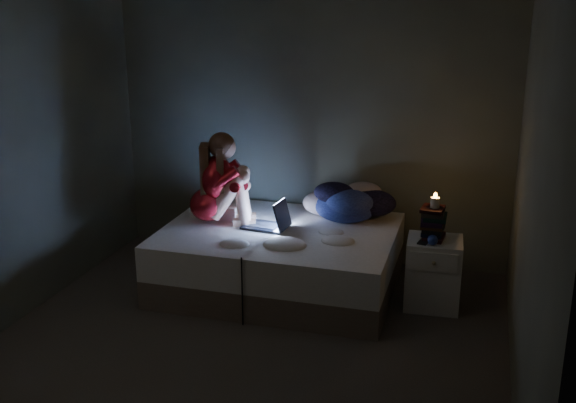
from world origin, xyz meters
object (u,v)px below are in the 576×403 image
at_px(woman, 208,178).
at_px(laptop, 265,213).
at_px(nightstand, 433,273).
at_px(candle, 435,204).
at_px(phone, 423,241).
at_px(bed, 279,259).

distance_m(woman, laptop, 0.56).
xyz_separation_m(nightstand, candle, (-0.02, 0.02, 0.56)).
bearing_deg(woman, phone, -19.52).
height_order(bed, nightstand, nightstand).
bearing_deg(phone, laptop, -169.75).
xyz_separation_m(laptop, phone, (1.30, -0.09, -0.08)).
bearing_deg(laptop, nightstand, 5.31).
relative_size(laptop, phone, 2.60).
bearing_deg(bed, laptop, 178.08).
height_order(laptop, phone, laptop).
bearing_deg(nightstand, bed, 176.81).
relative_size(nightstand, phone, 4.01).
relative_size(bed, woman, 2.41).
bearing_deg(phone, nightstand, 55.78).
relative_size(woman, nightstand, 1.40).
xyz_separation_m(laptop, candle, (1.37, 0.01, 0.19)).
xyz_separation_m(bed, phone, (1.18, -0.08, 0.31)).
bearing_deg(candle, laptop, -179.37).
distance_m(bed, laptop, 0.41).
xyz_separation_m(bed, laptop, (-0.12, 0.00, 0.39)).
height_order(candle, phone, candle).
relative_size(woman, phone, 5.61).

